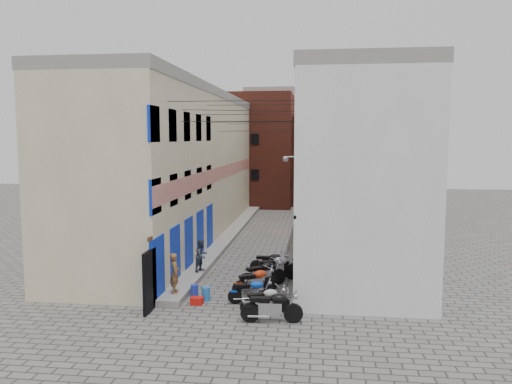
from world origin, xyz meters
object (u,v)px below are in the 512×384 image
at_px(motorcycle_a, 272,305).
at_px(person_b, 202,255).
at_px(motorcycle_d, 255,280).
at_px(water_jug_far, 194,291).
at_px(motorcycle_g, 271,261).
at_px(motorcycle_e, 263,272).
at_px(person_a, 175,273).
at_px(water_jug_near, 206,294).
at_px(motorcycle_b, 265,299).
at_px(motorcycle_f, 275,266).
at_px(motorcycle_c, 252,290).
at_px(red_crate, 197,301).

height_order(motorcycle_a, person_b, person_b).
relative_size(motorcycle_a, motorcycle_d, 1.06).
bearing_deg(motorcycle_a, water_jug_far, -130.11).
relative_size(motorcycle_g, water_jug_far, 3.99).
bearing_deg(motorcycle_e, person_a, -90.81).
relative_size(person_a, water_jug_near, 2.96).
xyz_separation_m(motorcycle_b, person_b, (-3.27, 4.26, 0.44)).
relative_size(motorcycle_d, person_b, 1.38).
bearing_deg(motorcycle_b, water_jug_far, -139.70).
distance_m(motorcycle_d, person_b, 3.41).
distance_m(motorcycle_f, water_jug_near, 3.79).
height_order(motorcycle_c, person_a, person_a).
distance_m(motorcycle_c, motorcycle_e, 2.13).
height_order(motorcycle_b, person_a, person_a).
height_order(motorcycle_c, motorcycle_f, motorcycle_f).
distance_m(motorcycle_c, red_crate, 2.06).
bearing_deg(motorcycle_b, water_jug_near, -137.66).
height_order(motorcycle_e, red_crate, motorcycle_e).
height_order(person_b, red_crate, person_b).
bearing_deg(motorcycle_c, motorcycle_b, 20.86).
bearing_deg(red_crate, motorcycle_a, -26.64).
distance_m(motorcycle_f, motorcycle_g, 1.20).
xyz_separation_m(motorcycle_a, person_a, (-3.86, 1.93, 0.41)).
relative_size(motorcycle_d, motorcycle_f, 0.90).
bearing_deg(person_b, water_jug_far, -147.39).
height_order(motorcycle_f, person_b, person_b).
height_order(person_a, person_b, person_a).
height_order(person_a, water_jug_far, person_a).
height_order(motorcycle_g, person_b, person_b).
xyz_separation_m(motorcycle_e, water_jug_near, (-1.94, -2.01, -0.35)).
xyz_separation_m(motorcycle_b, motorcycle_f, (0.02, 4.04, 0.11)).
relative_size(person_b, water_jug_near, 2.73).
relative_size(motorcycle_f, water_jug_far, 4.58).
distance_m(motorcycle_c, person_a, 2.99).
bearing_deg(red_crate, person_a, 153.46).
relative_size(motorcycle_e, red_crate, 4.83).
height_order(water_jug_near, red_crate, water_jug_near).
xyz_separation_m(motorcycle_a, motorcycle_f, (-0.29, 4.86, 0.03)).
bearing_deg(red_crate, motorcycle_b, -13.65).
bearing_deg(person_a, motorcycle_d, -84.46).
distance_m(motorcycle_a, motorcycle_d, 3.11).
xyz_separation_m(motorcycle_d, water_jug_far, (-2.29, -0.64, -0.33)).
xyz_separation_m(motorcycle_d, person_a, (-2.94, -1.03, 0.45)).
distance_m(motorcycle_a, motorcycle_c, 2.05).
bearing_deg(motorcycle_f, motorcycle_c, -37.85).
bearing_deg(red_crate, motorcycle_g, 63.24).
bearing_deg(motorcycle_b, red_crate, -126.07).
relative_size(motorcycle_e, person_a, 1.37).
relative_size(motorcycle_c, motorcycle_d, 0.91).
distance_m(motorcycle_b, motorcycle_c, 1.17).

